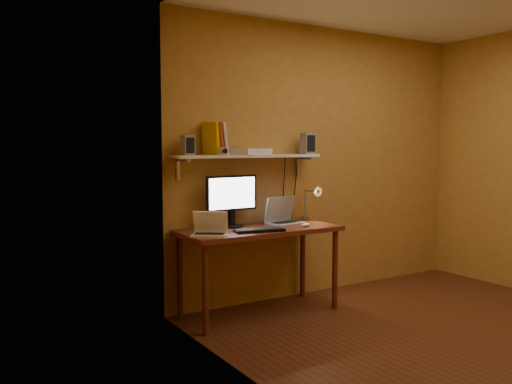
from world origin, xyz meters
TOP-DOWN VIEW (x-y plane):
  - room at (0.00, 0.00)m, footprint 3.44×3.24m
  - desk at (-0.95, 1.28)m, footprint 1.40×0.60m
  - wall_shelf at (-0.95, 1.47)m, footprint 1.40×0.25m
  - monitor at (-1.12, 1.45)m, footprint 0.50×0.22m
  - laptop at (-0.64, 1.37)m, footprint 0.36×0.29m
  - netbook at (-1.49, 1.14)m, footprint 0.33×0.31m
  - keyboard at (-1.05, 1.12)m, footprint 0.44×0.23m
  - mouse at (-0.57, 1.13)m, footprint 0.09×0.06m
  - desk_lamp at (-0.29, 1.41)m, footprint 0.09×0.23m
  - speaker_left at (-1.52, 1.48)m, footprint 0.09×0.09m
  - speaker_right at (-0.31, 1.46)m, footprint 0.11×0.11m
  - books at (-1.27, 1.48)m, footprint 0.18×0.20m
  - shelf_camera at (-1.23, 1.41)m, footprint 0.12×0.07m
  - router at (-0.91, 1.47)m, footprint 0.37×0.30m

SIDE VIEW (x-z plane):
  - desk at x=-0.95m, z-range 0.29..1.04m
  - keyboard at x=-1.05m, z-range 0.75..0.77m
  - mouse at x=-0.57m, z-range 0.75..0.78m
  - netbook at x=-1.49m, z-range 0.71..0.90m
  - laptop at x=-0.64m, z-range 0.69..0.94m
  - desk_lamp at x=-0.29m, z-range 0.77..1.15m
  - monitor at x=-1.12m, z-range 0.78..1.23m
  - room at x=0.00m, z-range -0.02..2.62m
  - wall_shelf at x=-0.95m, z-range 1.26..1.46m
  - router at x=-0.91m, z-range 1.38..1.43m
  - shelf_camera at x=-1.23m, z-range 1.38..1.44m
  - speaker_left at x=-1.52m, z-range 1.38..1.54m
  - speaker_right at x=-0.31m, z-range 1.38..1.57m
  - books at x=-1.27m, z-range 1.37..1.65m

